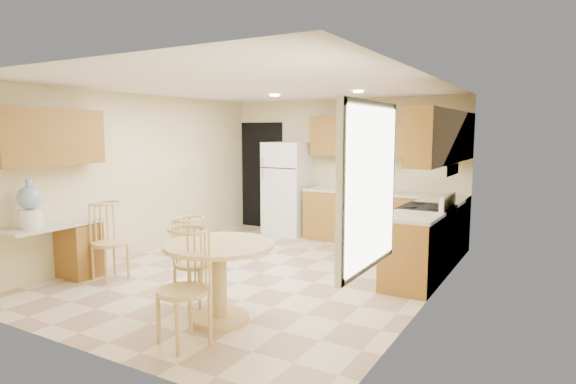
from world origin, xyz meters
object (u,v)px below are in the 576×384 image
Objects in this scene: stove at (425,238)px; chair_table_a at (188,255)px; chair_table_b at (175,279)px; chair_desk at (103,235)px; water_crock at (30,206)px; refrigerator at (288,188)px; dining_table at (219,270)px.

stove is 3.25m from chair_table_a.
stove is 3.72m from chair_table_b.
water_crock is at bearing -26.03° from chair_desk.
dining_table is (1.53, -4.02, -0.33)m from refrigerator.
refrigerator is 4.31m from dining_table.
chair_desk reaches higher than chair_table_a.
stove is (2.88, -1.22, -0.39)m from refrigerator.
refrigerator is 1.58× the size of stove.
chair_desk is (-3.47, -2.48, 0.14)m from stove.
chair_table_b is 2.68m from water_crock.
dining_table is at bearing 7.52° from water_crock.
water_crock is (-3.92, -3.14, 0.57)m from stove.
chair_desk is at bearing -144.54° from stove.
dining_table is 0.57m from chair_table_a.
refrigerator is at bearing -54.86° from chair_table_b.
refrigerator is at bearing 110.79° from dining_table.
refrigerator is at bearing 76.45° from water_crock.
chair_table_b reaches higher than chair_desk.
dining_table is 2.65m from water_crock.
water_crock reaches higher than chair_table_a.
chair_table_a is 0.92× the size of chair_table_b.
refrigerator is 1.65× the size of chair_table_b.
chair_table_b is at bearing 25.91° from chair_table_a.
dining_table is at bearing -69.21° from refrigerator.
water_crock is at bearing -172.48° from dining_table.
dining_table is 2.15m from chair_desk.
stove reaches higher than chair_table_a.
refrigerator reaches higher than chair_table_a.
chair_desk is 0.91m from water_crock.
dining_table is 0.69m from chair_table_b.
chair_desk is (-0.60, -3.70, -0.25)m from refrigerator.
stove is at bearing -93.87° from chair_table_b.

